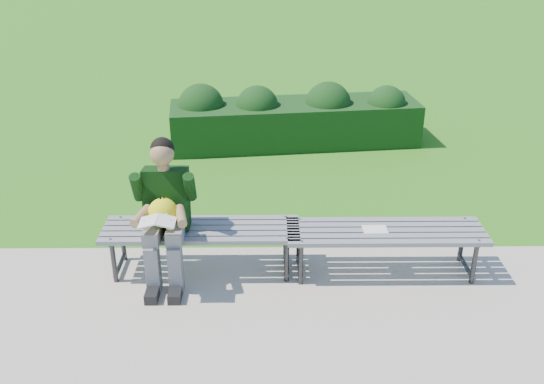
# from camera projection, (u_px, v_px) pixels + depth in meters

# --- Properties ---
(ground) EXTENTS (80.00, 80.00, 0.00)m
(ground) POSITION_uv_depth(u_px,v_px,m) (256.00, 249.00, 6.10)
(ground) COLOR #2B691F
(ground) RESTS_ON ground
(walkway) EXTENTS (30.00, 3.50, 0.02)m
(walkway) POSITION_uv_depth(u_px,v_px,m) (253.00, 368.00, 4.51)
(walkway) COLOR #C0B4A0
(walkway) RESTS_ON ground
(hedge) EXTENTS (3.60, 1.28, 0.90)m
(hedge) POSITION_uv_depth(u_px,v_px,m) (292.00, 118.00, 8.66)
(hedge) COLOR #13360E
(hedge) RESTS_ON ground
(bench_left) EXTENTS (1.80, 0.50, 0.46)m
(bench_left) POSITION_uv_depth(u_px,v_px,m) (201.00, 233.00, 5.55)
(bench_left) COLOR gray
(bench_left) RESTS_ON walkway
(bench_right) EXTENTS (1.80, 0.50, 0.46)m
(bench_right) POSITION_uv_depth(u_px,v_px,m) (385.00, 235.00, 5.52)
(bench_right) COLOR gray
(bench_right) RESTS_ON walkway
(seated_boy) EXTENTS (0.56, 0.76, 1.31)m
(seated_boy) POSITION_uv_depth(u_px,v_px,m) (165.00, 209.00, 5.33)
(seated_boy) COLOR slate
(seated_boy) RESTS_ON walkway
(paper_sheet) EXTENTS (0.22, 0.16, 0.01)m
(paper_sheet) POSITION_uv_depth(u_px,v_px,m) (375.00, 229.00, 5.49)
(paper_sheet) COLOR white
(paper_sheet) RESTS_ON bench_right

